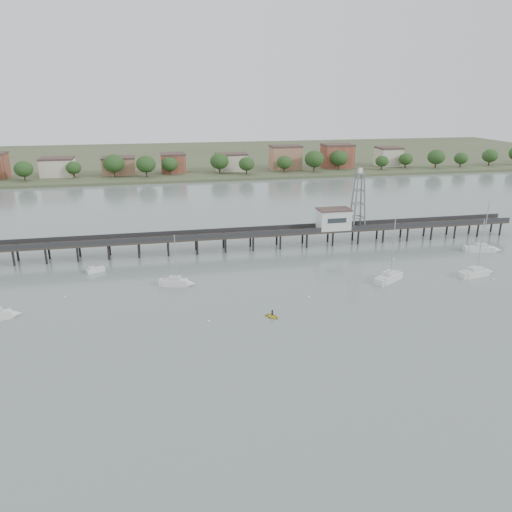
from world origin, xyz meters
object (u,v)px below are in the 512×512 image
(white_tender, at_px, (95,270))
(sailboat_b, at_px, (180,283))
(pier, at_px, (238,235))
(lattice_tower, at_px, (358,201))
(yellow_dinghy, at_px, (272,317))
(sailboat_a, at_px, (2,315))
(sailboat_d, at_px, (480,273))
(sailboat_e, at_px, (486,249))
(sailboat_c, at_px, (393,276))

(white_tender, bearing_deg, sailboat_b, -57.16)
(pier, xyz_separation_m, white_tender, (-33.69, -9.94, -3.34))
(lattice_tower, height_order, yellow_dinghy, lattice_tower)
(pier, distance_m, sailboat_a, 56.84)
(pier, xyz_separation_m, sailboat_d, (47.92, -29.05, -3.15))
(sailboat_d, distance_m, yellow_dinghy, 50.16)
(white_tender, height_order, yellow_dinghy, white_tender)
(yellow_dinghy, bearing_deg, lattice_tower, 12.33)
(white_tender, bearing_deg, sailboat_e, -25.68)
(sailboat_a, distance_m, yellow_dinghy, 47.32)
(sailboat_a, height_order, yellow_dinghy, sailboat_a)
(sailboat_d, distance_m, sailboat_a, 95.27)
(sailboat_b, xyz_separation_m, sailboat_c, (44.48, -5.30, -0.02))
(lattice_tower, distance_m, sailboat_c, 29.37)
(white_tender, xyz_separation_m, yellow_dinghy, (32.78, -30.55, -0.45))
(lattice_tower, distance_m, sailboat_b, 53.32)
(sailboat_a, distance_m, sailboat_e, 108.61)
(sailboat_a, xyz_separation_m, sailboat_e, (107.27, 17.03, -0.01))
(lattice_tower, relative_size, sailboat_d, 1.18)
(sailboat_e, bearing_deg, lattice_tower, 167.99)
(sailboat_b, height_order, white_tender, sailboat_b)
(sailboat_a, bearing_deg, sailboat_b, 3.30)
(sailboat_d, relative_size, sailboat_e, 0.97)
(lattice_tower, xyz_separation_m, sailboat_c, (-2.96, -27.28, -10.46))
(pier, distance_m, sailboat_d, 56.13)
(pier, height_order, yellow_dinghy, pier)
(sailboat_c, xyz_separation_m, sailboat_e, (31.40, 12.99, 0.00))
(pier, distance_m, lattice_tower, 32.34)
(sailboat_e, bearing_deg, sailboat_d, -114.49)
(sailboat_b, relative_size, sailboat_c, 0.79)
(sailboat_e, xyz_separation_m, white_tender, (-93.64, 4.35, -0.19))
(sailboat_d, height_order, sailboat_b, sailboat_d)
(sailboat_e, height_order, yellow_dinghy, sailboat_e)
(sailboat_b, relative_size, white_tender, 2.77)
(sailboat_a, height_order, sailboat_c, sailboat_c)
(sailboat_d, distance_m, white_tender, 83.82)
(lattice_tower, bearing_deg, yellow_dinghy, -128.68)
(lattice_tower, xyz_separation_m, sailboat_a, (-78.83, -31.32, -10.45))
(sailboat_c, height_order, sailboat_e, sailboat_c)
(lattice_tower, bearing_deg, sailboat_c, -96.19)
(pier, relative_size, sailboat_d, 11.38)
(sailboat_d, distance_m, sailboat_b, 64.25)
(sailboat_a, xyz_separation_m, sailboat_b, (31.39, 9.34, -0.00))
(sailboat_e, relative_size, yellow_dinghy, 5.27)
(sailboat_d, xyz_separation_m, yellow_dinghy, (-48.83, -11.44, -0.64))
(pier, height_order, white_tender, pier)
(pier, bearing_deg, sailboat_b, -125.95)
(sailboat_a, distance_m, white_tender, 25.36)
(yellow_dinghy, bearing_deg, pier, 49.71)
(sailboat_e, bearing_deg, sailboat_b, -159.55)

